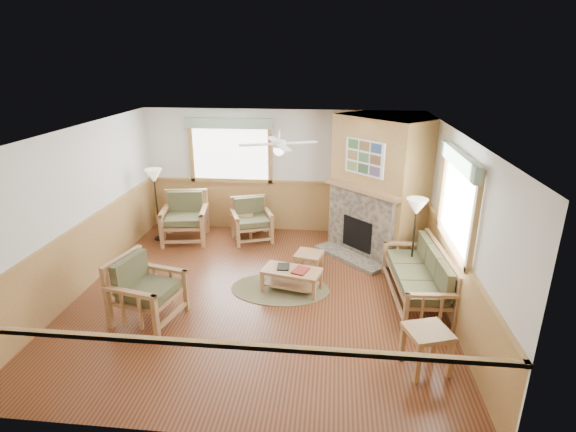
# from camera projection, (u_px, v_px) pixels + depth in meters

# --- Properties ---
(floor) EXTENTS (6.00, 6.00, 0.01)m
(floor) POSITION_uv_depth(u_px,v_px,m) (260.00, 294.00, 7.53)
(floor) COLOR #5C2E19
(floor) RESTS_ON ground
(ceiling) EXTENTS (6.00, 6.00, 0.01)m
(ceiling) POSITION_uv_depth(u_px,v_px,m) (256.00, 132.00, 6.61)
(ceiling) COLOR white
(ceiling) RESTS_ON floor
(wall_back) EXTENTS (6.00, 0.02, 2.70)m
(wall_back) POSITION_uv_depth(u_px,v_px,m) (281.00, 172.00, 9.87)
(wall_back) COLOR silver
(wall_back) RESTS_ON floor
(wall_front) EXTENTS (6.00, 0.02, 2.70)m
(wall_front) POSITION_uv_depth(u_px,v_px,m) (206.00, 326.00, 4.26)
(wall_front) COLOR silver
(wall_front) RESTS_ON floor
(wall_left) EXTENTS (0.02, 6.00, 2.70)m
(wall_left) POSITION_uv_depth(u_px,v_px,m) (78.00, 212.00, 7.36)
(wall_left) COLOR silver
(wall_left) RESTS_ON floor
(wall_right) EXTENTS (0.02, 6.00, 2.70)m
(wall_right) POSITION_uv_depth(u_px,v_px,m) (454.00, 225.00, 6.77)
(wall_right) COLOR silver
(wall_right) RESTS_ON floor
(wainscot) EXTENTS (6.00, 6.00, 1.10)m
(wainscot) POSITION_uv_depth(u_px,v_px,m) (259.00, 264.00, 7.34)
(wainscot) COLOR #A87E44
(wainscot) RESTS_ON floor
(fireplace) EXTENTS (3.11, 3.11, 2.70)m
(fireplace) POSITION_uv_depth(u_px,v_px,m) (379.00, 186.00, 8.78)
(fireplace) COLOR #A87E44
(fireplace) RESTS_ON floor
(window_back) EXTENTS (1.90, 0.16, 1.50)m
(window_back) POSITION_uv_depth(u_px,v_px,m) (229.00, 117.00, 9.54)
(window_back) COLOR white
(window_back) RESTS_ON wall_back
(window_right) EXTENTS (0.16, 1.90, 1.50)m
(window_right) POSITION_uv_depth(u_px,v_px,m) (466.00, 151.00, 6.19)
(window_right) COLOR white
(window_right) RESTS_ON wall_right
(ceiling_fan) EXTENTS (1.59, 1.59, 0.36)m
(ceiling_fan) POSITION_uv_depth(u_px,v_px,m) (279.00, 132.00, 6.87)
(ceiling_fan) COLOR white
(ceiling_fan) RESTS_ON ceiling
(sofa) EXTENTS (1.96, 0.91, 0.88)m
(sofa) POSITION_uv_depth(u_px,v_px,m) (417.00, 275.00, 7.22)
(sofa) COLOR #A3774C
(sofa) RESTS_ON floor
(armchair_back_left) EXTENTS (1.04, 1.04, 1.02)m
(armchair_back_left) POSITION_uv_depth(u_px,v_px,m) (185.00, 218.00, 9.53)
(armchair_back_left) COLOR #A3774C
(armchair_back_left) RESTS_ON floor
(armchair_back_right) EXTENTS (1.02, 1.02, 0.88)m
(armchair_back_right) POSITION_uv_depth(u_px,v_px,m) (252.00, 220.00, 9.60)
(armchair_back_right) COLOR #A3774C
(armchair_back_right) RESTS_ON floor
(armchair_left) EXTENTS (1.05, 1.05, 0.98)m
(armchair_left) POSITION_uv_depth(u_px,v_px,m) (147.00, 290.00, 6.66)
(armchair_left) COLOR #A3774C
(armchair_left) RESTS_ON floor
(coffee_table) EXTENTS (1.05, 0.69, 0.39)m
(coffee_table) POSITION_uv_depth(u_px,v_px,m) (292.00, 280.00, 7.57)
(coffee_table) COLOR #A3774C
(coffee_table) RESTS_ON floor
(end_table_chairs) EXTENTS (0.47, 0.45, 0.52)m
(end_table_chairs) POSITION_uv_depth(u_px,v_px,m) (243.00, 224.00, 9.89)
(end_table_chairs) COLOR #A3774C
(end_table_chairs) RESTS_ON floor
(end_table_sofa) EXTENTS (0.64, 0.63, 0.58)m
(end_table_sofa) POSITION_uv_depth(u_px,v_px,m) (426.00, 349.00, 5.64)
(end_table_sofa) COLOR #A3774C
(end_table_sofa) RESTS_ON floor
(footstool) EXTENTS (0.56, 0.56, 0.40)m
(footstool) POSITION_uv_depth(u_px,v_px,m) (309.00, 263.00, 8.17)
(footstool) COLOR #A3774C
(footstool) RESTS_ON floor
(braided_rug) EXTENTS (2.07, 2.07, 0.01)m
(braided_rug) POSITION_uv_depth(u_px,v_px,m) (280.00, 289.00, 7.67)
(braided_rug) COLOR brown
(braided_rug) RESTS_ON floor
(floor_lamp_left) EXTENTS (0.47, 0.47, 1.56)m
(floor_lamp_left) POSITION_uv_depth(u_px,v_px,m) (157.00, 205.00, 9.51)
(floor_lamp_left) COLOR black
(floor_lamp_left) RESTS_ON floor
(floor_lamp_right) EXTENTS (0.43, 0.43, 1.55)m
(floor_lamp_right) POSITION_uv_depth(u_px,v_px,m) (413.00, 242.00, 7.64)
(floor_lamp_right) COLOR black
(floor_lamp_right) RESTS_ON floor
(book_red) EXTENTS (0.31, 0.36, 0.03)m
(book_red) POSITION_uv_depth(u_px,v_px,m) (300.00, 270.00, 7.43)
(book_red) COLOR maroon
(book_red) RESTS_ON coffee_table
(book_dark) EXTENTS (0.21, 0.28, 0.03)m
(book_dark) POSITION_uv_depth(u_px,v_px,m) (283.00, 266.00, 7.57)
(book_dark) COLOR black
(book_dark) RESTS_ON coffee_table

